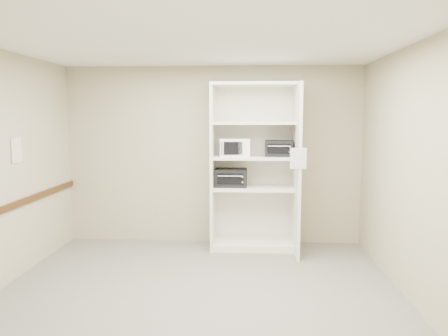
# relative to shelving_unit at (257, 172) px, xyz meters

# --- Properties ---
(floor) EXTENTS (4.50, 4.00, 0.01)m
(floor) POSITION_rel_shelving_unit_xyz_m (-0.67, -1.70, -1.13)
(floor) COLOR #67635A
(floor) RESTS_ON ground
(ceiling) EXTENTS (4.50, 4.00, 0.01)m
(ceiling) POSITION_rel_shelving_unit_xyz_m (-0.67, -1.70, 1.57)
(ceiling) COLOR white
(wall_back) EXTENTS (4.50, 0.02, 2.70)m
(wall_back) POSITION_rel_shelving_unit_xyz_m (-0.67, 0.30, 0.22)
(wall_back) COLOR tan
(wall_back) RESTS_ON ground
(wall_front) EXTENTS (4.50, 0.02, 2.70)m
(wall_front) POSITION_rel_shelving_unit_xyz_m (-0.67, -3.70, 0.22)
(wall_front) COLOR tan
(wall_front) RESTS_ON ground
(wall_right) EXTENTS (0.02, 4.00, 2.70)m
(wall_right) POSITION_rel_shelving_unit_xyz_m (1.58, -1.70, 0.22)
(wall_right) COLOR tan
(wall_right) RESTS_ON ground
(shelving_unit) EXTENTS (1.24, 0.92, 2.42)m
(shelving_unit) POSITION_rel_shelving_unit_xyz_m (0.00, 0.00, 0.00)
(shelving_unit) COLOR white
(shelving_unit) RESTS_ON floor
(microwave) EXTENTS (0.45, 0.35, 0.26)m
(microwave) POSITION_rel_shelving_unit_xyz_m (-0.33, -0.05, 0.37)
(microwave) COLOR white
(microwave) RESTS_ON shelving_unit
(toaster_oven_upper) EXTENTS (0.42, 0.32, 0.23)m
(toaster_oven_upper) POSITION_rel_shelving_unit_xyz_m (0.32, -0.01, 0.35)
(toaster_oven_upper) COLOR black
(toaster_oven_upper) RESTS_ON shelving_unit
(toaster_oven_lower) EXTENTS (0.47, 0.36, 0.26)m
(toaster_oven_lower) POSITION_rel_shelving_unit_xyz_m (-0.38, 0.01, -0.08)
(toaster_oven_lower) COLOR black
(toaster_oven_lower) RESTS_ON shelving_unit
(paper_sign) EXTENTS (0.21, 0.02, 0.27)m
(paper_sign) POSITION_rel_shelving_unit_xyz_m (0.53, -0.63, 0.27)
(paper_sign) COLOR white
(paper_sign) RESTS_ON shelving_unit
(chair_rail) EXTENTS (0.04, 3.98, 0.08)m
(chair_rail) POSITION_rel_shelving_unit_xyz_m (-2.89, -1.70, -0.23)
(chair_rail) COLOR #3B200A
(chair_rail) RESTS_ON wall_left
(wall_poster) EXTENTS (0.01, 0.22, 0.30)m
(wall_poster) POSITION_rel_shelving_unit_xyz_m (-2.90, -1.28, 0.41)
(wall_poster) COLOR white
(wall_poster) RESTS_ON wall_left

